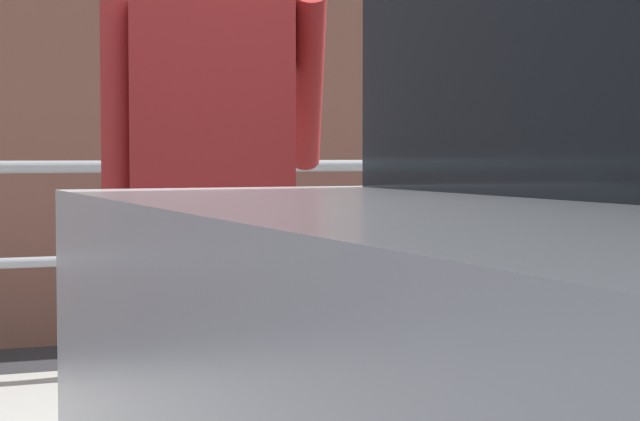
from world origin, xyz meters
The scene contains 4 objects.
parking_meter centered at (0.17, 0.44, 1.17)m, with size 0.17×0.18×1.43m.
pedestrian_at_meter centered at (-0.32, 0.63, 1.13)m, with size 0.72×0.49×1.72m.
background_railing centered at (0.00, 3.05, 0.88)m, with size 24.06×0.06×1.04m.
backdrop_wall centered at (0.00, 4.97, 1.82)m, with size 32.00×0.50×3.65m, color brown.
Camera 1 is at (-1.17, -2.33, 1.22)m, focal length 61.76 mm.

